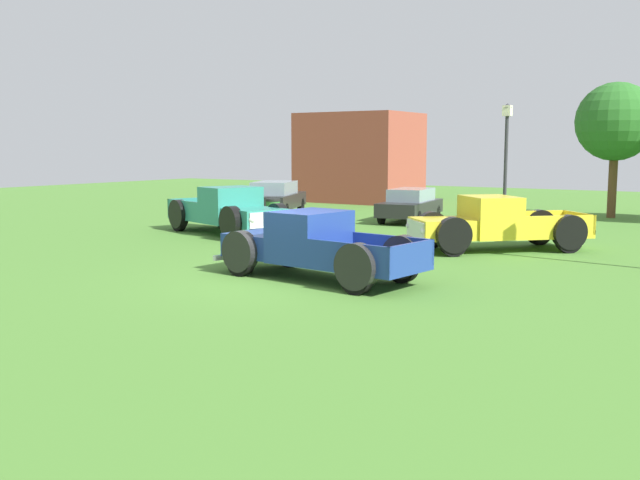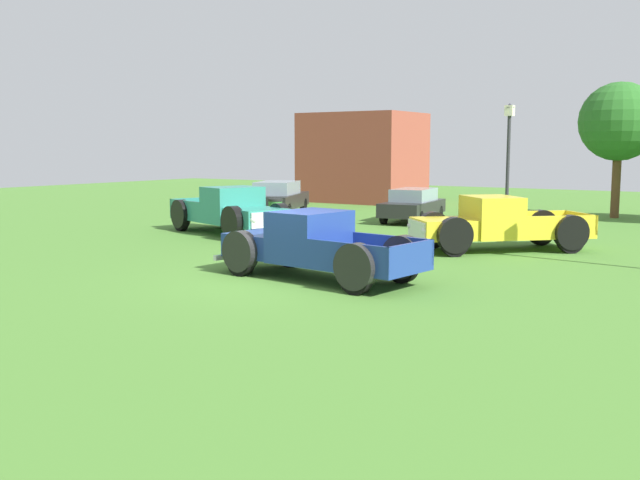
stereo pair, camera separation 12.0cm
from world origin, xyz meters
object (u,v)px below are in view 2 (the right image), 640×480
at_px(pickup_truck_behind_right, 234,212).
at_px(sedan_distant_b, 278,197).
at_px(pickup_truck_behind_left, 489,225).
at_px(oak_tree_east, 619,122).
at_px(pickup_truck_foreground, 308,246).
at_px(sedan_distant_a, 413,204).
at_px(lamp_post_far, 508,166).
at_px(trash_can, 275,210).

bearing_deg(pickup_truck_behind_right, sedan_distant_b, 114.81).
xyz_separation_m(pickup_truck_behind_left, oak_tree_east, (0.99, 12.55, 3.28)).
bearing_deg(pickup_truck_foreground, sedan_distant_a, 105.49).
height_order(lamp_post_far, trash_can, lamp_post_far).
relative_size(pickup_truck_foreground, oak_tree_east, 0.91).
xyz_separation_m(trash_can, oak_tree_east, (10.98, 9.44, 3.56)).
relative_size(pickup_truck_foreground, trash_can, 5.49).
bearing_deg(pickup_truck_behind_left, oak_tree_east, 85.47).
height_order(sedan_distant_a, trash_can, sedan_distant_a).
relative_size(trash_can, oak_tree_east, 0.17).
distance_m(pickup_truck_behind_left, sedan_distant_b, 13.19).
bearing_deg(trash_can, sedan_distant_a, 36.31).
height_order(sedan_distant_b, trash_can, sedan_distant_b).
xyz_separation_m(pickup_truck_behind_right, sedan_distant_b, (-3.14, 6.80, -0.00)).
relative_size(sedan_distant_b, trash_can, 5.08).
height_order(pickup_truck_foreground, oak_tree_east, oak_tree_east).
bearing_deg(pickup_truck_behind_right, lamp_post_far, 35.46).
bearing_deg(sedan_distant_b, oak_tree_east, 27.73).
xyz_separation_m(pickup_truck_foreground, pickup_truck_behind_right, (-6.74, 5.43, 0.05)).
distance_m(pickup_truck_foreground, lamp_post_far, 11.08).
distance_m(pickup_truck_behind_right, trash_can, 4.32).
height_order(pickup_truck_behind_left, sedan_distant_b, pickup_truck_behind_left).
bearing_deg(sedan_distant_a, pickup_truck_behind_right, -113.29).
bearing_deg(pickup_truck_behind_right, pickup_truck_behind_left, 6.57).
distance_m(pickup_truck_behind_left, pickup_truck_behind_right, 8.76).
height_order(sedan_distant_b, oak_tree_east, oak_tree_east).
height_order(pickup_truck_behind_right, sedan_distant_b, pickup_truck_behind_right).
height_order(pickup_truck_behind_right, lamp_post_far, lamp_post_far).
relative_size(pickup_truck_behind_right, trash_can, 6.01).
xyz_separation_m(pickup_truck_behind_right, oak_tree_east, (9.70, 13.55, 3.25)).
relative_size(pickup_truck_behind_left, lamp_post_far, 1.12).
xyz_separation_m(pickup_truck_behind_right, trash_can, (-1.28, 4.11, -0.31)).
bearing_deg(pickup_truck_foreground, trash_can, 130.04).
bearing_deg(trash_can, lamp_post_far, 8.66).
distance_m(pickup_truck_foreground, oak_tree_east, 19.50).
distance_m(sedan_distant_a, lamp_post_far, 5.17).
bearing_deg(pickup_truck_behind_left, trash_can, 162.70).
bearing_deg(sedan_distant_a, pickup_truck_behind_left, -49.19).
distance_m(pickup_truck_behind_right, lamp_post_far, 9.58).
bearing_deg(pickup_truck_foreground, sedan_distant_b, 128.93).
xyz_separation_m(pickup_truck_foreground, oak_tree_east, (2.96, 18.99, 3.30)).
distance_m(pickup_truck_behind_left, sedan_distant_a, 8.45).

